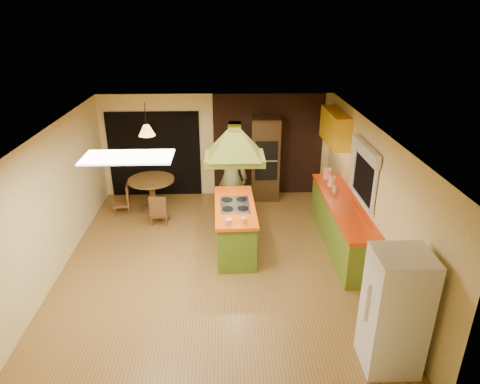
{
  "coord_description": "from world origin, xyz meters",
  "views": [
    {
      "loc": [
        0.21,
        -6.69,
        4.34
      ],
      "look_at": [
        0.47,
        0.64,
        1.15
      ],
      "focal_mm": 32.0,
      "sensor_mm": 36.0,
      "label": 1
    }
  ],
  "objects_px": {
    "kitchen_island": "(235,227)",
    "dining_table": "(152,188)",
    "refrigerator": "(395,312)",
    "canister_large": "(327,174)",
    "man": "(231,178)",
    "wall_oven": "(265,159)"
  },
  "relations": [
    {
      "from": "refrigerator",
      "to": "kitchen_island",
      "type": "bearing_deg",
      "value": 123.39
    },
    {
      "from": "kitchen_island",
      "to": "dining_table",
      "type": "bearing_deg",
      "value": 134.9
    },
    {
      "from": "dining_table",
      "to": "canister_large",
      "type": "xyz_separation_m",
      "value": [
        3.87,
        -0.49,
        0.49
      ]
    },
    {
      "from": "kitchen_island",
      "to": "wall_oven",
      "type": "relative_size",
      "value": 0.93
    },
    {
      "from": "man",
      "to": "refrigerator",
      "type": "height_order",
      "value": "man"
    },
    {
      "from": "canister_large",
      "to": "kitchen_island",
      "type": "bearing_deg",
      "value": -147.58
    },
    {
      "from": "refrigerator",
      "to": "canister_large",
      "type": "bearing_deg",
      "value": 89.39
    },
    {
      "from": "canister_large",
      "to": "refrigerator",
      "type": "bearing_deg",
      "value": -91.35
    },
    {
      "from": "kitchen_island",
      "to": "canister_large",
      "type": "distance_m",
      "value": 2.47
    },
    {
      "from": "man",
      "to": "refrigerator",
      "type": "relative_size",
      "value": 1.15
    },
    {
      "from": "refrigerator",
      "to": "wall_oven",
      "type": "xyz_separation_m",
      "value": [
        -1.14,
        5.41,
        0.17
      ]
    },
    {
      "from": "man",
      "to": "canister_large",
      "type": "relative_size",
      "value": 8.23
    },
    {
      "from": "wall_oven",
      "to": "dining_table",
      "type": "height_order",
      "value": "wall_oven"
    },
    {
      "from": "kitchen_island",
      "to": "refrigerator",
      "type": "bearing_deg",
      "value": -58.57
    },
    {
      "from": "man",
      "to": "dining_table",
      "type": "distance_m",
      "value": 1.91
    },
    {
      "from": "man",
      "to": "canister_large",
      "type": "bearing_deg",
      "value": -171.26
    },
    {
      "from": "man",
      "to": "refrigerator",
      "type": "bearing_deg",
      "value": 123.22
    },
    {
      "from": "refrigerator",
      "to": "canister_large",
      "type": "distance_m",
      "value": 4.3
    },
    {
      "from": "dining_table",
      "to": "refrigerator",
      "type": "bearing_deg",
      "value": -51.73
    },
    {
      "from": "canister_large",
      "to": "dining_table",
      "type": "bearing_deg",
      "value": 172.83
    },
    {
      "from": "kitchen_island",
      "to": "man",
      "type": "distance_m",
      "value": 1.37
    },
    {
      "from": "refrigerator",
      "to": "canister_large",
      "type": "height_order",
      "value": "refrigerator"
    }
  ]
}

